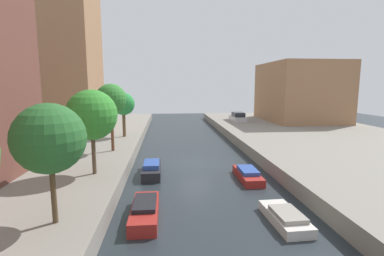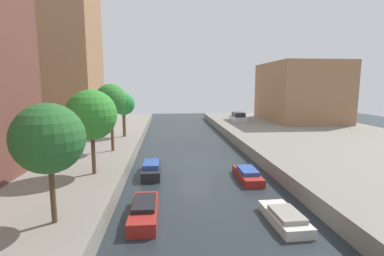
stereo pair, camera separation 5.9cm
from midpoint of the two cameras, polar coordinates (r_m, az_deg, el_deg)
ground_plane at (r=23.67m, az=0.63°, el=-7.02°), size 84.00×84.00×0.00m
quay_left at (r=26.64m, az=-33.62°, el=-5.59°), size 20.00×64.00×1.00m
quay_right at (r=29.13m, az=31.55°, el=-4.33°), size 20.00×64.00×1.00m
apartment_tower_far at (r=40.71m, az=-26.18°, el=18.68°), size 10.00×8.53×26.22m
low_block_right at (r=46.68m, az=20.77°, el=6.76°), size 10.00×12.83×8.71m
street_tree_1 at (r=12.02m, az=-26.60°, el=-1.92°), size 2.69×2.69×4.70m
street_tree_2 at (r=17.95m, az=-19.36°, el=2.45°), size 3.01×3.01×5.11m
street_tree_3 at (r=23.95m, az=-15.83°, el=5.49°), size 2.47×2.47×5.48m
street_tree_4 at (r=30.56m, az=-13.49°, el=4.63°), size 2.34×2.34×4.61m
parked_car at (r=43.47m, az=9.22°, el=2.10°), size 1.80×4.20×1.35m
moored_boat_left_1 at (r=14.45m, az=-9.40°, el=-16.02°), size 1.27×3.83×0.82m
moored_boat_left_2 at (r=20.77m, az=-8.01°, el=-8.13°), size 1.28×3.75×0.97m
moored_boat_right_1 at (r=14.51m, az=18.13°, el=-16.60°), size 1.47×3.32×0.65m
moored_boat_right_2 at (r=20.05m, az=11.12°, el=-9.12°), size 1.31×3.72×0.75m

